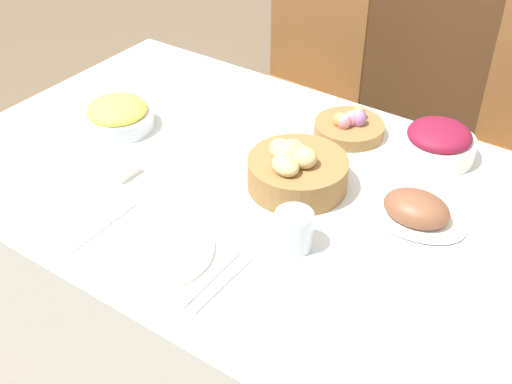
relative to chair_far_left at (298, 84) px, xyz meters
The scene contains 15 objects.
ground_plane 1.10m from the chair_far_left, 63.88° to the right, with size 12.00×12.00×0.00m, color brown.
dining_table 0.98m from the chair_far_left, 63.88° to the right, with size 1.68×1.01×0.73m.
chair_far_left is the anchor object (origin of this frame).
sideboard 0.79m from the chair_far_left, 62.18° to the left, with size 1.12×0.44×0.91m.
bread_basket 1.00m from the chair_far_left, 59.34° to the right, with size 0.25×0.25×0.12m.
egg_basket 0.76m from the chair_far_left, 48.03° to the right, with size 0.19×0.19×0.08m.
ham_platter 1.13m from the chair_far_left, 44.89° to the right, with size 0.24×0.17×0.07m.
beet_salad_bowl 0.92m from the chair_far_left, 34.98° to the right, with size 0.20×0.20×0.10m.
pineapple_bowl 0.91m from the chair_far_left, 94.26° to the right, with size 0.20×0.20×0.09m.
dinner_plate 1.28m from the chair_far_left, 73.03° to the right, with size 0.25×0.25×0.01m.
fork 1.24m from the chair_far_left, 79.83° to the right, with size 0.01×0.19×0.00m.
knife 1.33m from the chair_far_left, 66.69° to the right, with size 0.01×0.19×0.00m.
spoon 1.34m from the chair_far_left, 65.49° to the right, with size 0.01×0.19×0.00m.
drinking_cup 1.21m from the chair_far_left, 59.44° to the right, with size 0.08×0.08×0.09m.
butter_dish 1.07m from the chair_far_left, 85.63° to the right, with size 0.11×0.07×0.03m.
Camera 1 is at (0.70, -1.06, 1.67)m, focal length 45.00 mm.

